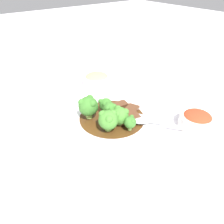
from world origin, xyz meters
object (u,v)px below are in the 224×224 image
Objects in this scene: serving_spoon at (144,120)px; side_bowl_appetizer at (97,79)px; broccoli_floret_0 at (104,105)px; beef_strip_2 at (119,105)px; beef_strip_0 at (129,118)px; broccoli_floret_5 at (110,109)px; main_plate at (112,119)px; broccoli_floret_4 at (88,106)px; sauce_dish at (62,183)px; broccoli_floret_3 at (108,120)px; beef_strip_1 at (130,111)px; broccoli_floret_1 at (131,122)px; broccoli_floret_2 at (120,115)px; side_bowl_kimchi at (197,120)px.

side_bowl_appetizer reaches higher than serving_spoon.
broccoli_floret_0 reaches higher than side_bowl_appetizer.
beef_strip_2 is 0.06m from broccoli_floret_0.
beef_strip_0 is 1.42× the size of broccoli_floret_5.
broccoli_floret_5 is (-0.03, 0.04, 0.02)m from beef_strip_0.
main_plate is 0.08m from broccoli_floret_4.
beef_strip_0 reaches higher than sauce_dish.
serving_spoon is (0.11, -0.11, -0.03)m from broccoli_floret_4.
beef_strip_1 is at bearing 15.05° from broccoli_floret_3.
broccoli_floret_4 is at bearing -129.37° from side_bowl_appetizer.
broccoli_floret_3 reaches higher than beef_strip_2.
beef_strip_1 is 0.08m from broccoli_floret_1.
broccoli_floret_1 is 0.84× the size of broccoli_floret_5.
beef_strip_0 is 1.69× the size of broccoli_floret_1.
broccoli_floret_3 is 0.08m from broccoli_floret_4.
broccoli_floret_2 is (-0.00, -0.07, 0.00)m from broccoli_floret_0.
broccoli_floret_3 reaches higher than serving_spoon.
beef_strip_2 reaches higher than main_plate.
broccoli_floret_3 is 0.30× the size of serving_spoon.
broccoli_floret_5 is 0.10m from serving_spoon.
beef_strip_0 is 1.02× the size of broccoli_floret_4.
sauce_dish is at bearing -160.32° from beef_strip_1.
beef_strip_1 is at bearing -36.98° from broccoli_floret_0.
beef_strip_1 reaches higher than sauce_dish.
side_bowl_kimchi is (0.15, -0.12, -0.00)m from beef_strip_0.
side_bowl_appetizer is (0.11, 0.27, -0.02)m from broccoli_floret_2.
serving_spoon is at bearing -53.88° from main_plate.
broccoli_floret_3 is at bearing -132.03° from broccoli_floret_5.
broccoli_floret_1 is 0.13m from broccoli_floret_4.
broccoli_floret_3 is 0.60× the size of side_bowl_kimchi.
side_bowl_kimchi reaches higher than beef_strip_0.
broccoli_floret_5 is at bearing 28.20° from sauce_dish.
beef_strip_1 is 0.19m from side_bowl_kimchi.
broccoli_floret_5 is at bearing 167.00° from beef_strip_1.
side_bowl_kimchi is at bearing -41.53° from broccoli_floret_5.
main_plate is 0.06m from beef_strip_1.
broccoli_floret_2 reaches higher than broccoli_floret_5.
broccoli_floret_3 is 0.06m from broccoli_floret_5.
sauce_dish is (-0.24, -0.07, -0.02)m from beef_strip_0.
beef_strip_1 is 0.13m from broccoli_floret_4.
broccoli_floret_2 is (-0.05, -0.07, 0.02)m from beef_strip_2.
beef_strip_1 is at bearing 22.25° from broccoli_floret_2.
beef_strip_2 is (0.05, 0.03, 0.02)m from main_plate.
serving_spoon is (0.06, -0.03, -0.02)m from broccoli_floret_2.
broccoli_floret_5 reaches higher than side_bowl_appetizer.
beef_strip_2 is at bearing 25.59° from broccoli_floret_5.
beef_strip_0 is at bearing 140.83° from side_bowl_kimchi.
broccoli_floret_3 reaches higher than broccoli_floret_0.
broccoli_floret_5 reaches higher than beef_strip_1.
serving_spoon reaches higher than sauce_dish.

